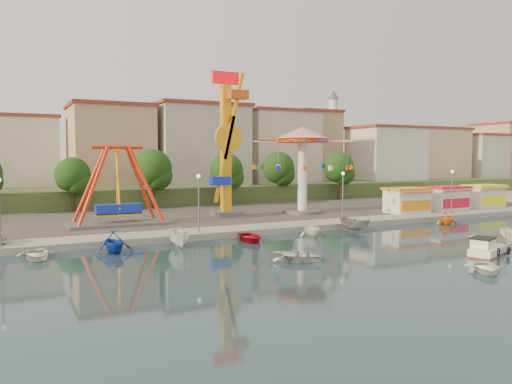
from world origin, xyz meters
TOP-DOWN VIEW (x-y plane):
  - ground at (0.00, 0.00)m, footprint 200.00×200.00m
  - quay_deck at (0.00, 62.00)m, footprint 200.00×100.00m
  - asphalt_pad at (0.00, 30.00)m, footprint 90.00×28.00m
  - hill_terrace at (0.00, 67.00)m, footprint 200.00×60.00m
  - pirate_ship_ride at (-13.44, 21.48)m, footprint 10.00×5.00m
  - kamikaze_tower at (-0.65, 23.29)m, footprint 3.83×3.10m
  - wave_swinger at (8.43, 21.63)m, footprint 11.60×11.60m
  - booth_left at (20.23, 16.49)m, footprint 5.40×3.78m
  - booth_mid at (27.08, 16.49)m, footprint 5.40×3.78m
  - booth_right at (33.99, 16.49)m, footprint 5.40×3.78m
  - lamp_post_0 at (-24.00, 13.00)m, footprint 0.14×0.14m
  - lamp_post_1 at (-8.00, 13.00)m, footprint 0.14×0.14m
  - lamp_post_2 at (8.00, 13.00)m, footprint 0.14×0.14m
  - lamp_post_3 at (24.00, 13.00)m, footprint 0.14×0.14m
  - tree_1 at (-16.00, 36.24)m, footprint 4.35×4.35m
  - tree_2 at (-6.00, 35.81)m, footprint 5.02×5.02m
  - tree_3 at (4.00, 34.36)m, footprint 4.68×4.68m
  - tree_4 at (14.00, 37.35)m, footprint 4.86×4.86m
  - tree_5 at (24.00, 35.54)m, footprint 4.83×4.83m
  - building_1 at (-21.33, 51.38)m, footprint 12.33×9.01m
  - building_2 at (-8.19, 51.96)m, footprint 11.95×9.28m
  - building_3 at (5.60, 48.80)m, footprint 12.59×10.50m
  - building_4 at (19.07, 52.20)m, footprint 10.75×9.23m
  - building_5 at (32.37, 50.33)m, footprint 12.77×10.96m
  - building_6 at (44.15, 48.77)m, footprint 8.23×8.98m
  - building_7 at (56.03, 53.70)m, footprint 11.59×10.93m
  - building_8 at (69.93, 47.19)m, footprint 12.84×9.28m
  - building_9 at (83.46, 49.95)m, footprint 12.95×9.17m
  - minaret at (36.00, 54.00)m, footprint 2.80×2.80m
  - cabin_motorboat at (8.76, -4.01)m, footprint 4.60×3.08m
  - rowboat_a at (-5.18, 0.77)m, footprint 4.45×4.59m
  - rowboat_b at (3.90, -7.74)m, footprint 3.86×3.98m
  - moored_boat_0 at (-21.69, 9.80)m, footprint 2.65×3.70m
  - moored_boat_1 at (-16.19, 9.80)m, footprint 3.13×3.55m
  - moored_boat_2 at (-10.92, 9.80)m, footprint 1.96×4.14m
  - moored_boat_3 at (-4.42, 9.80)m, footprint 3.09×4.05m
  - moored_boat_4 at (2.09, 9.80)m, footprint 2.81×3.18m
  - moored_boat_5 at (7.13, 9.80)m, footprint 1.98×3.95m
  - moored_boat_7 at (19.58, 9.80)m, footprint 3.14×3.39m

SIDE VIEW (x-z plane):
  - ground at x=0.00m, z-range 0.00..0.00m
  - quay_deck at x=0.00m, z-range 0.00..0.60m
  - rowboat_b at x=3.90m, z-range 0.00..0.67m
  - moored_boat_0 at x=-21.69m, z-range 0.00..0.76m
  - rowboat_a at x=-5.18m, z-range 0.00..0.78m
  - moored_boat_3 at x=-4.42m, z-range 0.00..0.78m
  - cabin_motorboat at x=8.76m, z-range -0.35..1.16m
  - asphalt_pad at x=0.00m, z-range 0.60..0.61m
  - moored_boat_5 at x=7.13m, z-range 0.00..1.46m
  - moored_boat_7 at x=19.58m, z-range 0.00..1.48m
  - moored_boat_2 at x=-10.92m, z-range 0.00..1.54m
  - moored_boat_4 at x=2.09m, z-range 0.00..1.55m
  - moored_boat_1 at x=-16.19m, z-range 0.00..1.76m
  - hill_terrace at x=0.00m, z-range 0.00..3.00m
  - booth_left at x=20.23m, z-range 0.62..3.70m
  - booth_mid at x=27.08m, z-range 0.62..3.70m
  - booth_right at x=33.99m, z-range 0.62..3.70m
  - lamp_post_0 at x=-24.00m, z-range 0.60..5.60m
  - lamp_post_1 at x=-8.00m, z-range 0.60..5.60m
  - lamp_post_2 at x=8.00m, z-range 0.60..5.60m
  - lamp_post_3 at x=24.00m, z-range 0.60..5.60m
  - pirate_ship_ride at x=-13.44m, z-range 0.39..8.39m
  - tree_1 at x=-16.00m, z-range 1.80..8.60m
  - tree_3 at x=4.00m, z-range 1.90..9.21m
  - tree_5 at x=24.00m, z-range 1.94..9.48m
  - tree_4 at x=14.00m, z-range 1.95..9.55m
  - tree_2 at x=-6.00m, z-range 1.99..9.84m
  - building_1 at x=-21.33m, z-range 3.00..11.63m
  - building_7 at x=56.03m, z-range 3.00..11.76m
  - building_3 at x=5.60m, z-range 3.00..12.20m
  - building_9 at x=83.46m, z-range 3.00..12.21m
  - building_4 at x=19.07m, z-range 3.00..12.24m
  - wave_swinger at x=8.43m, z-range 3.00..13.40m
  - kamikaze_tower at x=-0.65m, z-range 0.35..16.85m
  - building_5 at x=32.37m, z-range 3.00..14.21m
  - building_2 at x=-8.19m, z-range 3.00..14.23m
  - building_6 at x=44.15m, z-range 3.00..15.36m
  - building_8 at x=69.93m, z-range 3.00..15.58m
  - minaret at x=36.00m, z-range 3.55..21.55m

